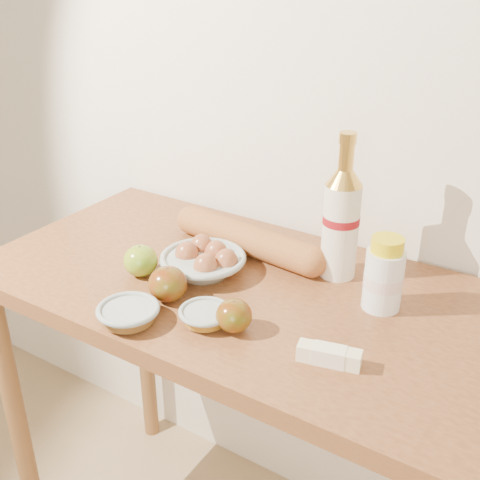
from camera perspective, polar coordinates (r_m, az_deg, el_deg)
name	(u,v)px	position (r m, az deg, el deg)	size (l,w,h in m)	color
back_wall	(326,70)	(1.43, 8.11, 15.68)	(3.50, 0.02, 2.60)	silver
table	(247,333)	(1.36, 0.69, -8.78)	(1.20, 0.60, 0.90)	brown
bourbon_bottle	(341,220)	(1.29, 9.57, 1.85)	(0.09, 0.09, 0.32)	beige
cream_bottle	(384,276)	(1.21, 13.47, -3.33)	(0.09, 0.09, 0.15)	silver
egg_bowl	(205,261)	(1.33, -3.38, -2.02)	(0.24, 0.24, 0.07)	#95A39D
baguette	(247,239)	(1.41, 0.70, 0.07)	(0.43, 0.11, 0.07)	#B56F37
apple_yellowgreen	(141,261)	(1.33, -9.41, -1.94)	(0.10, 0.10, 0.07)	#A3A020
apple_redgreen_front	(168,284)	(1.23, -6.86, -4.17)	(0.10, 0.10, 0.07)	maroon
apple_redgreen_right	(234,316)	(1.13, -0.58, -7.20)	(0.08, 0.08, 0.06)	maroon
sugar_bowl	(128,314)	(1.18, -10.53, -6.90)	(0.13, 0.13, 0.04)	#8E9B97
syrup_bowl	(205,315)	(1.16, -3.31, -7.16)	(0.11, 0.11, 0.03)	#909D98
butter_stick	(329,355)	(1.07, 8.44, -10.78)	(0.12, 0.06, 0.03)	#F2EBBB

